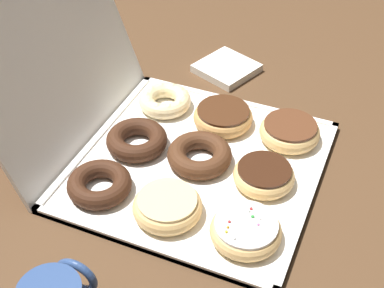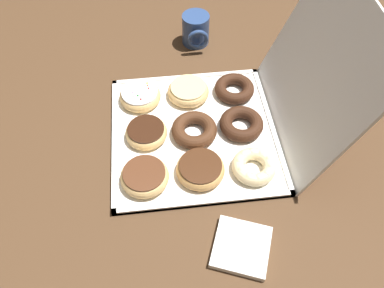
{
  "view_description": "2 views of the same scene",
  "coord_description": "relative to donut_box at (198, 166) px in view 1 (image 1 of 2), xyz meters",
  "views": [
    {
      "loc": [
        -0.69,
        -0.28,
        0.7
      ],
      "look_at": [
        0.0,
        0.01,
        0.05
      ],
      "focal_mm": 51.67,
      "sensor_mm": 36.0,
      "label": 1
    },
    {
      "loc": [
        0.62,
        -0.08,
        0.8
      ],
      "look_at": [
        0.05,
        -0.01,
        0.03
      ],
      "focal_mm": 35.86,
      "sensor_mm": 36.0,
      "label": 2
    }
  ],
  "objects": [
    {
      "name": "ground_plane",
      "position": [
        0.0,
        0.0,
        -0.01
      ],
      "size": [
        3.0,
        3.0,
        0.0
      ],
      "primitive_type": "plane",
      "color": "#4C331E"
    },
    {
      "name": "chocolate_frosted_donut_5",
      "position": [
        0.13,
        0.0,
        0.02
      ],
      "size": [
        0.12,
        0.12,
        0.04
      ],
      "color": "tan",
      "rests_on": "donut_box"
    },
    {
      "name": "glazed_ring_donut_3",
      "position": [
        -0.13,
        0.0,
        0.02
      ],
      "size": [
        0.12,
        0.12,
        0.04
      ],
      "color": "#E5B770",
      "rests_on": "donut_box"
    },
    {
      "name": "chocolate_cake_ring_donut_6",
      "position": [
        -0.13,
        0.13,
        0.02
      ],
      "size": [
        0.11,
        0.11,
        0.03
      ],
      "color": "#381E11",
      "rests_on": "donut_box"
    },
    {
      "name": "chocolate_cake_ring_donut_4",
      "position": [
        0.01,
        0.0,
        0.02
      ],
      "size": [
        0.12,
        0.12,
        0.03
      ],
      "color": "#472816",
      "rests_on": "donut_box"
    },
    {
      "name": "cruller_donut_8",
      "position": [
        0.14,
        0.13,
        0.02
      ],
      "size": [
        0.11,
        0.11,
        0.03
      ],
      "color": "beige",
      "rests_on": "donut_box"
    },
    {
      "name": "sprinkle_donut_0",
      "position": [
        -0.13,
        -0.14,
        0.02
      ],
      "size": [
        0.12,
        0.12,
        0.04
      ],
      "color": "#E5B770",
      "rests_on": "donut_box"
    },
    {
      "name": "box_lid_open",
      "position": [
        0.0,
        0.28,
        0.19
      ],
      "size": [
        0.43,
        0.14,
        0.38
      ],
      "primitive_type": "cube",
      "rotation": [
        1.24,
        0.0,
        0.0
      ],
      "color": "white",
      "rests_on": "ground"
    },
    {
      "name": "chocolate_frosted_donut_1",
      "position": [
        -0.0,
        -0.12,
        0.02
      ],
      "size": [
        0.11,
        0.11,
        0.03
      ],
      "color": "#E5B770",
      "rests_on": "donut_box"
    },
    {
      "name": "napkin_stack",
      "position": [
        0.33,
        0.06,
        0.0
      ],
      "size": [
        0.15,
        0.15,
        0.02
      ],
      "primitive_type": "cube",
      "rotation": [
        0.0,
        0.0,
        -0.37
      ],
      "color": "white",
      "rests_on": "ground"
    },
    {
      "name": "chocolate_cake_ring_donut_7",
      "position": [
        0.0,
        0.13,
        0.02
      ],
      "size": [
        0.12,
        0.12,
        0.03
      ],
      "color": "#381E11",
      "rests_on": "donut_box"
    },
    {
      "name": "donut_box",
      "position": [
        0.0,
        0.0,
        0.0
      ],
      "size": [
        0.43,
        0.43,
        0.01
      ],
      "color": "white",
      "rests_on": "ground"
    },
    {
      "name": "chocolate_frosted_donut_2",
      "position": [
        0.13,
        -0.13,
        0.02
      ],
      "size": [
        0.12,
        0.12,
        0.04
      ],
      "color": "#E5B770",
      "rests_on": "donut_box"
    }
  ]
}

